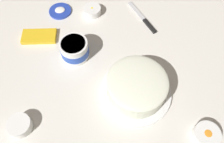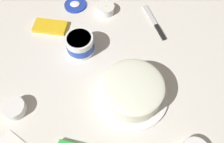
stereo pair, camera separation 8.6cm
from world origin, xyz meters
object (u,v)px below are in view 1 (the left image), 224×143
Objects in this scene: frosted_cake at (137,87)px; candy_box_lower at (39,36)px; frosting_tub_lid at (60,11)px; sprinkle_bowl_orange at (207,134)px; sprinkle_bowl_blue at (20,125)px; spreading_knife at (144,20)px; frosting_tub at (75,49)px; sprinkle_bowl_yellow at (93,10)px.

frosted_cake is 0.53m from candy_box_lower.
frosting_tub_lid is at bearing 120.08° from frosted_cake.
frosted_cake reaches higher than sprinkle_bowl_orange.
frosting_tub_lid is 1.17× the size of sprinkle_bowl_orange.
sprinkle_bowl_blue is (-0.46, -0.08, -0.03)m from frosted_cake.
sprinkle_bowl_blue is (-0.58, -0.46, 0.02)m from spreading_knife.
frosted_cake is 0.40m from spreading_knife.
spreading_knife is (0.12, 0.38, -0.05)m from frosted_cake.
candy_box_lower is (-0.10, -0.16, 0.00)m from frosting_tub_lid.
sprinkle_bowl_blue reaches higher than spreading_knife.
sprinkle_bowl_orange is (0.45, -0.44, -0.03)m from frosting_tub.
frosted_cake is 0.32m from frosting_tub.
frosted_cake is at bearing 9.61° from sprinkle_bowl_blue.
frosted_cake reaches higher than frosting_tub.
frosted_cake is at bearing -59.92° from frosting_tub_lid.
spreading_knife is 2.59× the size of sprinkle_bowl_yellow.
frosting_tub is 0.27m from sprinkle_bowl_yellow.
candy_box_lower is (-0.40, 0.35, -0.04)m from frosted_cake.
sprinkle_bowl_yellow is at bearing 67.19° from frosting_tub.
spreading_knife is (0.35, 0.16, -0.04)m from frosting_tub.
sprinkle_bowl_yellow is (-0.13, 0.47, -0.03)m from frosted_cake.
sprinkle_bowl_blue is at bearing 168.79° from sprinkle_bowl_orange.
candy_box_lower is at bearing 142.58° from frosting_tub.
frosted_cake reaches higher than frosting_tub_lid.
sprinkle_bowl_yellow is (0.16, -0.04, 0.02)m from frosting_tub_lid.
sprinkle_bowl_orange is at bearing -35.64° from candy_box_lower.
frosting_tub_lid is at bearing 74.20° from sprinkle_bowl_blue.
frosting_tub reaches higher than frosting_tub_lid.
sprinkle_bowl_blue reaches higher than candy_box_lower.
sprinkle_bowl_blue reaches higher than frosting_tub_lid.
sprinkle_bowl_blue is 0.43m from candy_box_lower.
sprinkle_bowl_yellow is 0.64m from sprinkle_bowl_blue.
candy_box_lower is at bearing -156.10° from sprinkle_bowl_yellow.
sprinkle_bowl_yellow is 0.76m from sprinkle_bowl_orange.
spreading_knife is 2.35× the size of sprinkle_bowl_orange.
spreading_knife is at bearing 38.52° from sprinkle_bowl_blue.
spreading_knife is at bearing 24.42° from frosting_tub.
spreading_knife is at bearing -16.34° from frosting_tub_lid.
sprinkle_bowl_orange is (0.35, -0.68, -0.00)m from sprinkle_bowl_yellow.
frosting_tub_lid is 0.50× the size of spreading_knife.
frosting_tub is 0.55× the size of spreading_knife.
sprinkle_bowl_blue is (-0.33, -0.55, 0.00)m from sprinkle_bowl_yellow.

